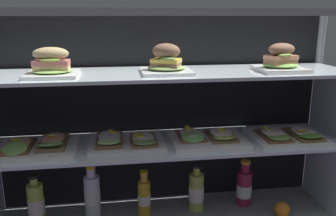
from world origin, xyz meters
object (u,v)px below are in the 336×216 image
Objects in this scene: open_sandwich_tray_near_left_corner at (38,146)px; juice_bottle_front_middle at (144,196)px; plated_roll_sandwich_far_left at (52,66)px; juice_bottle_back_center at (92,195)px; open_sandwich_tray_mid_left at (207,137)px; juice_bottle_front_fourth at (36,204)px; juice_bottle_front_left_end at (196,191)px; open_sandwich_tray_right_of_center at (125,140)px; plated_roll_sandwich_mid_left at (166,63)px; open_sandwich_tray_far_left at (288,136)px; orange_fruit_beside_bottles at (282,209)px; plated_roll_sandwich_near_left_corner at (281,61)px; juice_bottle_front_right_end at (244,187)px.

open_sandwich_tray_near_left_corner is 0.52m from juice_bottle_front_middle.
juice_bottle_back_center is (0.11, 0.10, -0.60)m from plated_roll_sandwich_far_left.
open_sandwich_tray_mid_left is (0.61, 0.03, -0.32)m from plated_roll_sandwich_far_left.
juice_bottle_front_fourth is 1.02× the size of juice_bottle_front_left_end.
juice_bottle_front_left_end is at bearing -1.14° from juice_bottle_back_center.
plated_roll_sandwich_far_left is at bearing -171.07° from open_sandwich_tray_right_of_center.
juice_bottle_front_fourth reaches higher than juice_bottle_front_middle.
open_sandwich_tray_right_of_center is at bearing 169.61° from plated_roll_sandwich_mid_left.
open_sandwich_tray_mid_left reaches higher than juice_bottle_front_left_end.
open_sandwich_tray_mid_left reaches higher than open_sandwich_tray_far_left.
juice_bottle_front_fourth is at bearing 174.90° from open_sandwich_tray_right_of_center.
juice_bottle_front_left_end is 0.39m from orange_fruit_beside_bottles.
plated_roll_sandwich_near_left_corner is 0.33m from open_sandwich_tray_far_left.
plated_roll_sandwich_mid_left reaches higher than juice_bottle_back_center.
plated_roll_sandwich_near_left_corner is 0.67m from orange_fruit_beside_bottles.
plated_roll_sandwich_far_left is 0.61× the size of open_sandwich_tray_near_left_corner.
juice_bottle_front_middle is at bearing 13.94° from plated_roll_sandwich_far_left.
orange_fruit_beside_bottles is at bearing -5.59° from open_sandwich_tray_right_of_center.
juice_bottle_front_left_end is (0.71, 0.02, -0.00)m from juice_bottle_front_fourth.
juice_bottle_back_center reaches higher than juice_bottle_front_right_end.
juice_bottle_front_right_end is at bearing 1.91° from juice_bottle_front_fourth.
open_sandwich_tray_far_left is 1.26× the size of juice_bottle_back_center.
juice_bottle_front_left_end is at bearing 162.34° from orange_fruit_beside_bottles.
juice_bottle_back_center is at bearing 171.43° from orange_fruit_beside_bottles.
juice_bottle_front_right_end is at bearing 14.04° from plated_roll_sandwich_mid_left.
open_sandwich_tray_far_left is 0.90m from juice_bottle_back_center.
plated_roll_sandwich_near_left_corner is 1.00m from juice_bottle_back_center.
open_sandwich_tray_mid_left is (0.70, 0.00, -0.00)m from open_sandwich_tray_near_left_corner.
juice_bottle_front_fourth is at bearing 174.59° from orange_fruit_beside_bottles.
open_sandwich_tray_mid_left is 1.37× the size of juice_bottle_front_fourth.
open_sandwich_tray_mid_left is 1.40× the size of juice_bottle_front_left_end.
juice_bottle_back_center reaches higher than juice_bottle_front_middle.
plated_roll_sandwich_near_left_corner is 0.81× the size of juice_bottle_front_fourth.
open_sandwich_tray_right_of_center is 1.41× the size of juice_bottle_front_right_end.
plated_roll_sandwich_near_left_corner reaches higher than orange_fruit_beside_bottles.
juice_bottle_front_middle is at bearing -178.45° from juice_bottle_front_left_end.
open_sandwich_tray_near_left_corner is 0.35m from open_sandwich_tray_right_of_center.
plated_roll_sandwich_mid_left reaches higher than juice_bottle_front_fourth.
open_sandwich_tray_near_left_corner reaches higher than open_sandwich_tray_right_of_center.
plated_roll_sandwich_near_left_corner is at bearing -0.57° from plated_roll_sandwich_far_left.
open_sandwich_tray_mid_left is at bearing -3.92° from juice_bottle_front_fourth.
juice_bottle_front_fourth is at bearing 173.29° from plated_roll_sandwich_mid_left.
plated_roll_sandwich_near_left_corner is 1.20m from juice_bottle_front_fourth.
juice_bottle_front_middle is 0.96× the size of juice_bottle_front_right_end.
open_sandwich_tray_mid_left is 1.47× the size of juice_bottle_front_middle.
open_sandwich_tray_near_left_corner is at bearing 165.00° from plated_roll_sandwich_far_left.
juice_bottle_front_middle reaches higher than orange_fruit_beside_bottles.
orange_fruit_beside_bottles is at bearing -4.02° from plated_roll_sandwich_mid_left.
plated_roll_sandwich_mid_left reaches higher than orange_fruit_beside_bottles.
open_sandwich_tray_mid_left is 1.26× the size of juice_bottle_back_center.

